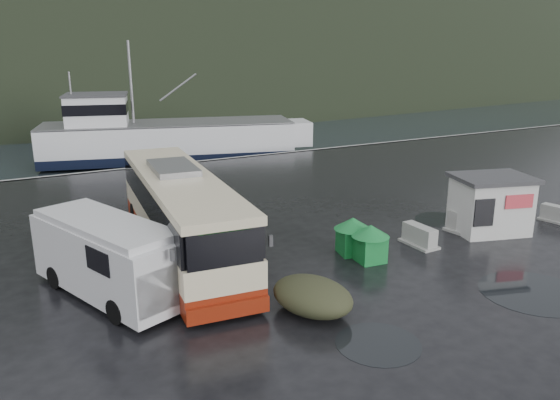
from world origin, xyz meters
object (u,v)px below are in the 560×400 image
jersey_barrier_a (419,245)px  dome_tent (312,312)px  jersey_barrier_b (465,234)px  ticket_kiosk (487,232)px  jersey_barrier_c (556,222)px  waste_bin_right (369,261)px  waste_bin_left (352,253)px  coach_bus (183,254)px  white_van (111,295)px  fishing_trawler (170,144)px

jersey_barrier_a → dome_tent: bearing=-156.6°
dome_tent → jersey_barrier_b: bearing=18.0°
dome_tent → ticket_kiosk: bearing=15.0°
jersey_barrier_b → jersey_barrier_c: (5.00, -0.74, 0.00)m
waste_bin_right → dome_tent: waste_bin_right is taller
waste_bin_left → jersey_barrier_a: (2.98, -0.51, 0.00)m
coach_bus → jersey_barrier_a: size_ratio=7.29×
white_van → jersey_barrier_b: bearing=-24.7°
waste_bin_right → fishing_trawler: 28.39m
waste_bin_left → jersey_barrier_a: size_ratio=0.89×
waste_bin_left → waste_bin_right: bearing=-81.6°
waste_bin_right → jersey_barrier_b: waste_bin_right is taller
waste_bin_left → fishing_trawler: 27.44m
jersey_barrier_c → fishing_trawler: 30.24m
coach_bus → fishing_trawler: fishing_trawler is taller
coach_bus → waste_bin_left: bearing=-21.8°
white_van → waste_bin_right: bearing=-30.5°
jersey_barrier_b → fishing_trawler: size_ratio=0.07×
waste_bin_left → ticket_kiosk: size_ratio=0.46×
waste_bin_left → dome_tent: size_ratio=0.54×
coach_bus → dome_tent: bearing=-67.5°
jersey_barrier_c → dome_tent: bearing=-170.7°
waste_bin_right → white_van: bearing=170.5°
coach_bus → ticket_kiosk: 13.29m
jersey_barrier_c → fishing_trawler: (-10.05, 28.53, 0.00)m
dome_tent → ticket_kiosk: 11.10m
white_van → waste_bin_right: white_van is taller
fishing_trawler → waste_bin_right: bearing=-76.6°
waste_bin_left → jersey_barrier_c: size_ratio=0.99×
ticket_kiosk → fishing_trawler: fishing_trawler is taller
waste_bin_right → jersey_barrier_b: (5.61, 0.60, 0.00)m
ticket_kiosk → dome_tent: bearing=-149.2°
white_van → jersey_barrier_b: 14.98m
dome_tent → jersey_barrier_c: size_ratio=1.83×
waste_bin_right → jersey_barrier_c: size_ratio=0.96×
coach_bus → dome_tent: (2.06, -6.50, 0.00)m
coach_bus → white_van: 4.01m
waste_bin_left → jersey_barrier_b: (5.75, -0.36, 0.00)m
dome_tent → ticket_kiosk: size_ratio=0.85×
jersey_barrier_b → jersey_barrier_c: 5.06m
coach_bus → jersey_barrier_a: 9.62m
dome_tent → jersey_barrier_b: (9.66, 3.14, 0.00)m
ticket_kiosk → jersey_barrier_a: bearing=-165.9°
coach_bus → waste_bin_right: (6.12, -3.96, 0.00)m
jersey_barrier_a → fishing_trawler: fishing_trawler is taller
jersey_barrier_c → jersey_barrier_b: bearing=171.6°
jersey_barrier_c → white_van: bearing=175.1°
waste_bin_left → waste_bin_right: waste_bin_left is taller
jersey_barrier_b → waste_bin_left: bearing=176.4°
white_van → jersey_barrier_a: (12.18, -1.12, 0.00)m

